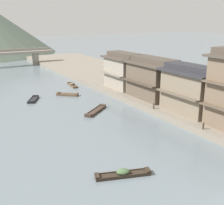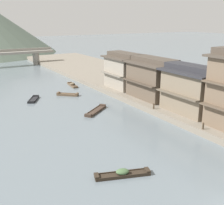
{
  "view_description": "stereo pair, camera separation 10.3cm",
  "coord_description": "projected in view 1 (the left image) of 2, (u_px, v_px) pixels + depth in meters",
  "views": [
    {
      "loc": [
        -15.76,
        -8.91,
        12.55
      ],
      "look_at": [
        2.6,
        21.52,
        1.99
      ],
      "focal_mm": 45.47,
      "sensor_mm": 36.0,
      "label": 1
    },
    {
      "loc": [
        -15.67,
        -8.96,
        12.55
      ],
      "look_at": [
        2.6,
        21.52,
        1.99
      ],
      "focal_mm": 45.47,
      "sensor_mm": 36.0,
      "label": 2
    }
  ],
  "objects": [
    {
      "name": "house_waterfront_narrow",
      "position": [
        153.0,
        78.0,
        43.42
      ],
      "size": [
        6.08,
        8.31,
        6.14
      ],
      "color": "brown",
      "rests_on": "riverbank_right"
    },
    {
      "name": "boat_moored_nearest",
      "position": [
        33.0,
        100.0,
        45.18
      ],
      "size": [
        2.75,
        3.8,
        0.39
      ],
      "color": "#232326",
      "rests_on": "ground"
    },
    {
      "name": "mooring_post_dock_mid",
      "position": [
        203.0,
        126.0,
        31.29
      ],
      "size": [
        0.2,
        0.2,
        0.73
      ],
      "primitive_type": "cylinder",
      "color": "#473828",
      "rests_on": "riverbank_right"
    },
    {
      "name": "boat_moored_second",
      "position": [
        123.0,
        174.0,
        23.44
      ],
      "size": [
        4.7,
        2.31,
        0.64
      ],
      "color": "#33281E",
      "rests_on": "ground"
    },
    {
      "name": "house_waterfront_tall",
      "position": [
        191.0,
        89.0,
        36.56
      ],
      "size": [
        5.4,
        7.88,
        6.14
      ],
      "color": "#7F705B",
      "rests_on": "riverbank_right"
    },
    {
      "name": "boat_moored_far",
      "position": [
        67.0,
        95.0,
        48.01
      ],
      "size": [
        3.37,
        3.17,
        0.5
      ],
      "color": "brown",
      "rests_on": "ground"
    },
    {
      "name": "boat_midriver_drifting",
      "position": [
        96.0,
        111.0,
        39.61
      ],
      "size": [
        4.64,
        3.87,
        0.44
      ],
      "color": "#423328",
      "rests_on": "ground"
    },
    {
      "name": "mooring_post_dock_far",
      "position": [
        154.0,
        106.0,
        38.34
      ],
      "size": [
        0.2,
        0.2,
        0.74
      ],
      "primitive_type": "cylinder",
      "color": "#473828",
      "rests_on": "riverbank_right"
    },
    {
      "name": "riverbank_right",
      "position": [
        154.0,
        88.0,
        51.44
      ],
      "size": [
        18.0,
        110.0,
        0.78
      ],
      "primitive_type": "cube",
      "color": "gray",
      "rests_on": "ground"
    },
    {
      "name": "house_waterfront_far",
      "position": [
        124.0,
        71.0,
        49.65
      ],
      "size": [
        5.73,
        7.37,
        6.14
      ],
      "color": "gray",
      "rests_on": "riverbank_right"
    },
    {
      "name": "boat_moored_third",
      "position": [
        72.0,
        85.0,
        54.87
      ],
      "size": [
        1.47,
        4.5,
        0.66
      ],
      "color": "brown",
      "rests_on": "ground"
    },
    {
      "name": "stone_bridge",
      "position": [
        8.0,
        56.0,
        76.45
      ],
      "size": [
        24.31,
        2.4,
        4.55
      ],
      "color": "gray",
      "rests_on": "ground"
    }
  ]
}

